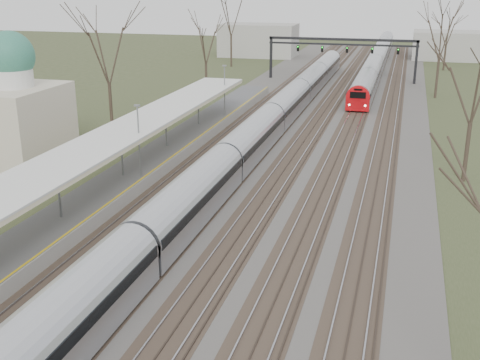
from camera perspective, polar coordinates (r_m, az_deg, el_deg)
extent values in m
cube|color=#474442|center=(59.56, 5.98, 4.91)|extent=(24.00, 160.00, 0.10)
cube|color=#4C3828|center=(60.79, 0.38, 5.33)|extent=(2.60, 160.00, 0.06)
cube|color=gray|center=(60.96, -0.28, 5.43)|extent=(0.07, 160.00, 0.12)
cube|color=gray|center=(60.60, 1.03, 5.35)|extent=(0.07, 160.00, 0.12)
cube|color=#4C3828|center=(60.00, 3.62, 5.11)|extent=(2.60, 160.00, 0.06)
cube|color=gray|center=(60.13, 2.95, 5.22)|extent=(0.07, 160.00, 0.12)
cube|color=gray|center=(59.84, 4.29, 5.13)|extent=(0.07, 160.00, 0.12)
cube|color=#4C3828|center=(59.40, 6.93, 4.88)|extent=(2.60, 160.00, 0.06)
cube|color=gray|center=(59.49, 6.25, 4.99)|extent=(0.07, 160.00, 0.12)
cube|color=gray|center=(59.29, 7.62, 4.89)|extent=(0.07, 160.00, 0.12)
cube|color=#4C3828|center=(59.01, 10.30, 4.62)|extent=(2.60, 160.00, 0.06)
cube|color=gray|center=(59.06, 9.61, 4.74)|extent=(0.07, 160.00, 0.12)
cube|color=gray|center=(58.94, 11.00, 4.63)|extent=(0.07, 160.00, 0.12)
cube|color=#4C3828|center=(58.82, 13.70, 4.34)|extent=(2.60, 160.00, 0.06)
cube|color=gray|center=(58.83, 13.00, 4.47)|extent=(0.07, 160.00, 0.12)
cube|color=gray|center=(58.79, 14.40, 4.35)|extent=(0.07, 160.00, 0.12)
cube|color=#9E9B93|center=(45.76, -9.07, 1.16)|extent=(3.50, 69.00, 1.00)
cylinder|color=slate|center=(35.56, -16.81, -1.13)|extent=(0.14, 0.14, 3.00)
cylinder|color=slate|center=(42.17, -11.14, 2.38)|extent=(0.14, 0.14, 3.00)
cylinder|color=slate|center=(49.20, -7.04, 4.90)|extent=(0.14, 0.14, 3.00)
cylinder|color=slate|center=(56.49, -3.96, 6.77)|extent=(0.14, 0.14, 3.00)
cube|color=silver|center=(40.91, -11.89, 4.09)|extent=(4.10, 50.00, 0.12)
cube|color=beige|center=(40.96, -11.88, 3.86)|extent=(4.10, 50.00, 0.25)
cylinder|color=silver|center=(50.22, -20.86, 9.59)|extent=(3.20, 3.20, 2.50)
sphere|color=#2A6B5C|center=(50.07, -21.02, 10.94)|extent=(3.80, 3.80, 3.80)
cube|color=black|center=(89.95, 2.95, 11.50)|extent=(0.35, 0.35, 6.00)
cube|color=black|center=(87.84, 16.35, 10.62)|extent=(0.35, 0.35, 6.00)
cube|color=black|center=(87.99, 9.68, 13.01)|extent=(21.00, 0.35, 0.35)
cube|color=black|center=(88.06, 9.66, 12.56)|extent=(21.00, 0.25, 0.25)
cube|color=black|center=(88.80, 5.52, 12.32)|extent=(0.32, 0.22, 0.85)
sphere|color=#0CFF19|center=(88.64, 5.51, 12.48)|extent=(0.16, 0.16, 0.16)
cube|color=black|center=(88.26, 7.81, 12.20)|extent=(0.32, 0.22, 0.85)
sphere|color=#0CFF19|center=(88.10, 7.80, 12.36)|extent=(0.16, 0.16, 0.16)
cube|color=black|center=(87.86, 10.12, 12.06)|extent=(0.32, 0.22, 0.85)
sphere|color=#0CFF19|center=(87.69, 10.12, 12.22)|extent=(0.16, 0.16, 0.16)
cube|color=black|center=(87.59, 12.44, 11.90)|extent=(0.32, 0.22, 0.85)
sphere|color=#0CFF19|center=(87.43, 12.45, 12.05)|extent=(0.16, 0.16, 0.16)
cube|color=black|center=(87.47, 14.77, 11.72)|extent=(0.32, 0.22, 0.85)
sphere|color=#0CFF19|center=(87.30, 14.78, 11.87)|extent=(0.16, 0.16, 0.16)
cylinder|color=#2D231C|center=(57.82, -12.13, 6.65)|extent=(0.30, 0.30, 4.95)
cylinder|color=#2D231C|center=(45.90, 20.69, 2.51)|extent=(0.30, 0.30, 4.50)
cube|color=#A8AAB2|center=(56.81, 2.98, 5.40)|extent=(2.55, 90.00, 1.60)
cylinder|color=#A8AAB2|center=(56.66, 2.99, 6.04)|extent=(2.60, 89.70, 2.60)
cube|color=black|center=(56.64, 2.99, 6.14)|extent=(2.62, 89.40, 0.55)
cube|color=black|center=(57.02, 2.96, 4.50)|extent=(1.80, 89.00, 0.35)
cube|color=#A8AAB2|center=(104.06, 12.89, 10.97)|extent=(2.55, 75.00, 1.60)
cylinder|color=#A8AAB2|center=(103.98, 12.91, 11.33)|extent=(2.60, 74.70, 2.60)
cube|color=black|center=(103.97, 12.92, 11.38)|extent=(2.62, 74.40, 0.55)
cube|color=red|center=(67.18, 11.08, 7.10)|extent=(2.55, 0.50, 1.50)
cylinder|color=red|center=(67.10, 11.12, 7.69)|extent=(2.60, 0.60, 2.60)
cube|color=black|center=(66.78, 11.11, 7.90)|extent=(1.70, 0.12, 0.70)
sphere|color=white|center=(67.07, 10.33, 7.03)|extent=(0.22, 0.22, 0.22)
sphere|color=white|center=(66.95, 11.79, 6.92)|extent=(0.22, 0.22, 0.22)
cube|color=black|center=(104.18, 12.85, 10.47)|extent=(1.80, 74.00, 0.35)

